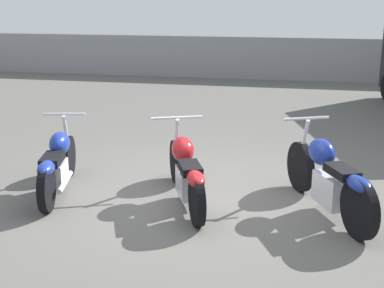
{
  "coord_description": "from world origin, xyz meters",
  "views": [
    {
      "loc": [
        1.44,
        -6.41,
        2.54
      ],
      "look_at": [
        0.0,
        0.27,
        0.65
      ],
      "focal_mm": 50.0,
      "sensor_mm": 36.0,
      "label": 1
    }
  ],
  "objects": [
    {
      "name": "motorcycle_slot_2",
      "position": [
        1.77,
        -0.15,
        0.45
      ],
      "size": [
        1.08,
        2.03,
        1.04
      ],
      "rotation": [
        0.0,
        0.0,
        0.44
      ],
      "color": "black",
      "rests_on": "ground_plane"
    },
    {
      "name": "motorcycle_slot_1",
      "position": [
        0.02,
        -0.16,
        0.42
      ],
      "size": [
        1.05,
        2.0,
        0.97
      ],
      "rotation": [
        0.0,
        0.0,
        0.4
      ],
      "color": "black",
      "rests_on": "ground_plane"
    },
    {
      "name": "motorcycle_slot_0",
      "position": [
        -1.72,
        -0.2,
        0.41
      ],
      "size": [
        0.72,
        1.92,
        0.96
      ],
      "rotation": [
        0.0,
        0.0,
        0.24
      ],
      "color": "black",
      "rests_on": "ground_plane"
    },
    {
      "name": "fence_back",
      "position": [
        0.0,
        10.5,
        0.66
      ],
      "size": [
        40.0,
        0.04,
        1.32
      ],
      "color": "gray",
      "rests_on": "ground_plane"
    },
    {
      "name": "ground_plane",
      "position": [
        0.0,
        0.0,
        0.0
      ],
      "size": [
        60.0,
        60.0,
        0.0
      ],
      "primitive_type": "plane",
      "color": "#5B5954"
    }
  ]
}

